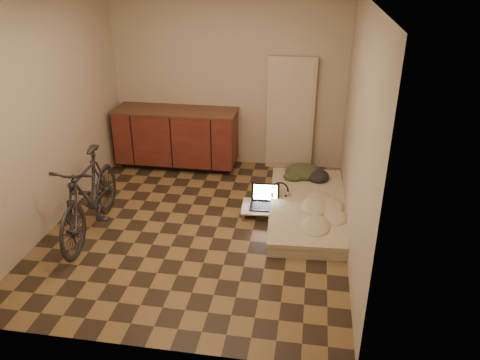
% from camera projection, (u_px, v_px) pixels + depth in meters
% --- Properties ---
extents(room_shell, '(3.50, 4.00, 2.60)m').
position_uv_depth(room_shell, '(195.00, 124.00, 5.16)').
color(room_shell, brown).
rests_on(room_shell, ground).
extents(cabinets, '(1.84, 0.62, 0.91)m').
position_uv_depth(cabinets, '(177.00, 138.00, 7.14)').
color(cabinets, black).
rests_on(cabinets, ground).
extents(appliance_panel, '(0.70, 0.10, 1.70)m').
position_uv_depth(appliance_panel, '(290.00, 114.00, 6.95)').
color(appliance_panel, beige).
rests_on(appliance_panel, ground).
extents(bicycle, '(0.61, 1.73, 1.10)m').
position_uv_depth(bicycle, '(89.00, 192.00, 5.34)').
color(bicycle, black).
rests_on(bicycle, ground).
extents(futon, '(1.08, 2.07, 0.17)m').
position_uv_depth(futon, '(308.00, 208.00, 5.94)').
color(futon, '#AFA78C').
rests_on(futon, ground).
extents(clothing_pile, '(0.58, 0.50, 0.22)m').
position_uv_depth(clothing_pile, '(307.00, 169.00, 6.55)').
color(clothing_pile, '#32361F').
rests_on(clothing_pile, futon).
extents(headphones, '(0.30, 0.28, 0.17)m').
position_uv_depth(headphones, '(280.00, 190.00, 6.01)').
color(headphones, black).
rests_on(headphones, futon).
extents(lap_desk, '(0.70, 0.48, 0.11)m').
position_uv_depth(lap_desk, '(268.00, 207.00, 5.93)').
color(lap_desk, brown).
rests_on(lap_desk, ground).
extents(laptop, '(0.37, 0.33, 0.25)m').
position_uv_depth(laptop, '(265.00, 202.00, 5.93)').
color(laptop, black).
rests_on(laptop, lap_desk).
extents(mouse, '(0.11, 0.13, 0.04)m').
position_uv_depth(mouse, '(284.00, 206.00, 5.89)').
color(mouse, silver).
rests_on(mouse, lap_desk).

